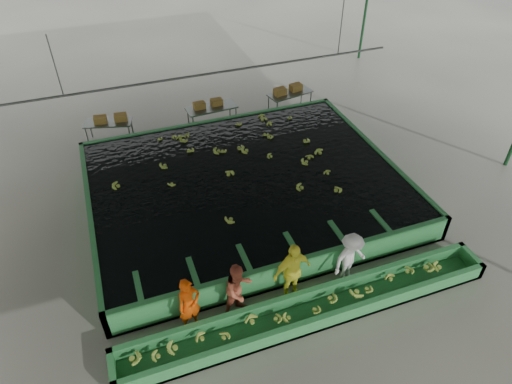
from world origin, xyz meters
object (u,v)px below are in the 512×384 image
object	(u,v)px
packing_table_left	(110,131)
box_stack_left	(111,121)
worker_a	(189,305)
packing_table_mid	(212,117)
worker_d	(350,258)
flotation_tank	(246,187)
box_stack_mid	(208,107)
sorting_trough	(312,310)
worker_b	(239,290)
worker_c	(292,272)
box_stack_right	(288,92)
packing_table_right	(290,102)

from	to	relation	value
packing_table_left	box_stack_left	world-z (taller)	box_stack_left
worker_a	packing_table_mid	xyz separation A→B (m)	(3.17, 9.18, -0.35)
packing_table_left	worker_d	bearing A→B (deg)	-60.94
flotation_tank	box_stack_mid	xyz separation A→B (m)	(0.12, 4.96, 0.48)
worker_a	flotation_tank	bearing A→B (deg)	39.36
sorting_trough	worker_a	xyz separation A→B (m)	(-2.93, 0.80, 0.56)
worker_d	box_stack_left	world-z (taller)	worker_d
worker_a	worker_b	bearing A→B (deg)	-16.35
worker_d	box_stack_mid	distance (m)	9.36
sorting_trough	worker_c	size ratio (longest dim) A/B	5.37
worker_a	box_stack_right	distance (m)	11.50
sorting_trough	box_stack_mid	xyz separation A→B (m)	(0.12, 10.06, 0.68)
worker_a	packing_table_right	distance (m)	11.51
box_stack_mid	box_stack_right	xyz separation A→B (m)	(3.58, 0.13, -0.04)
flotation_tank	worker_c	distance (m)	4.33
packing_table_mid	packing_table_left	bearing A→B (deg)	174.41
packing_table_right	box_stack_left	size ratio (longest dim) A/B	1.56
box_stack_right	worker_c	bearing A→B (deg)	-112.71
worker_b	packing_table_mid	size ratio (longest dim) A/B	0.81
sorting_trough	worker_b	world-z (taller)	worker_b
flotation_tank	worker_c	xyz separation A→B (m)	(-0.23, -4.30, 0.48)
flotation_tank	box_stack_left	bearing A→B (deg)	125.13
packing_table_left	box_stack_mid	size ratio (longest dim) A/B	1.52
flotation_tank	worker_c	size ratio (longest dim) A/B	5.37
worker_a	packing_table_left	xyz separation A→B (m)	(-0.92, 9.58, -0.40)
worker_b	box_stack_right	size ratio (longest dim) A/B	1.27
worker_a	packing_table_left	size ratio (longest dim) A/B	0.89
packing_table_mid	box_stack_left	bearing A→B (deg)	174.14
packing_table_left	sorting_trough	bearing A→B (deg)	-69.66
packing_table_right	box_stack_right	xyz separation A→B (m)	(-0.08, 0.06, 0.44)
worker_a	packing_table_mid	bearing A→B (deg)	54.61
packing_table_left	box_stack_mid	bearing A→B (deg)	-4.62
worker_b	box_stack_left	world-z (taller)	worker_b
sorting_trough	packing_table_right	xyz separation A→B (m)	(3.78, 10.13, 0.19)
box_stack_right	sorting_trough	bearing A→B (deg)	-109.96
packing_table_right	box_stack_mid	world-z (taller)	box_stack_mid
box_stack_mid	box_stack_right	world-z (taller)	box_stack_mid
worker_a	box_stack_right	xyz separation A→B (m)	(6.63, 9.39, 0.07)
box_stack_right	packing_table_mid	bearing A→B (deg)	-176.57
packing_table_mid	box_stack_right	size ratio (longest dim) A/B	1.55
packing_table_right	box_stack_right	bearing A→B (deg)	146.33
flotation_tank	packing_table_mid	bearing A→B (deg)	87.23
worker_b	worker_c	distance (m)	1.45
flotation_tank	worker_b	xyz separation A→B (m)	(-1.67, -4.30, 0.38)
worker_b	packing_table_left	xyz separation A→B (m)	(-2.17, 9.58, -0.42)
box_stack_right	packing_table_right	bearing A→B (deg)	-33.67
packing_table_left	box_stack_right	world-z (taller)	box_stack_right
flotation_tank	sorting_trough	distance (m)	5.10
worker_c	worker_a	bearing A→B (deg)	170.99
flotation_tank	box_stack_mid	world-z (taller)	box_stack_mid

